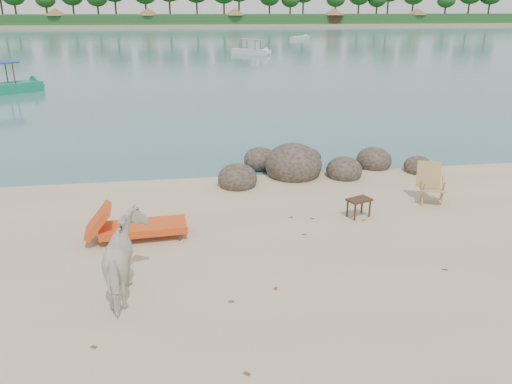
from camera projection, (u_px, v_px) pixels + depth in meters
water at (187, 35)px, 92.28m from camera, size 400.00×400.00×0.00m
far_shore at (182, 23)px, 166.48m from camera, size 420.00×90.00×1.40m
far_scenery at (183, 14)px, 134.51m from camera, size 420.00×18.00×9.50m
boulders at (306, 167)px, 14.50m from camera, size 6.35×2.89×1.22m
cow at (127, 260)px, 8.17m from camera, size 0.77×1.61×1.34m
side_table at (358, 209)px, 11.44m from camera, size 0.63×0.53×0.44m
lounge_chair at (143, 224)px, 10.37m from camera, size 2.27×0.93×0.66m
deck_chair at (433, 185)px, 12.16m from camera, size 0.84×0.87×0.98m
boat_mid at (251, 41)px, 52.97m from camera, size 4.41×4.41×2.49m
boat_far at (300, 37)px, 77.97m from camera, size 4.25×4.60×0.59m
dead_leaves at (303, 284)px, 8.75m from camera, size 6.26×6.22×0.00m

